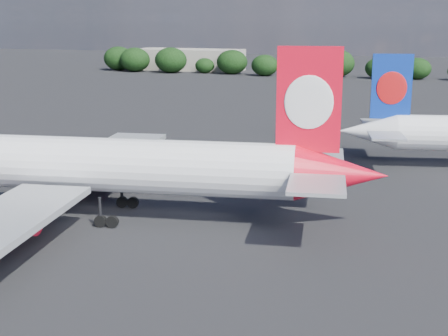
% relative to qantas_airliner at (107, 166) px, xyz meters
% --- Properties ---
extents(ground, '(500.00, 500.00, 0.00)m').
position_rel_qantas_airliner_xyz_m(ground, '(-0.82, 40.85, -5.27)').
color(ground, black).
rests_on(ground, ground).
extents(qantas_airliner, '(52.93, 50.55, 17.32)m').
position_rel_qantas_airliner_xyz_m(qantas_airliner, '(0.00, 0.00, 0.00)').
color(qantas_airliner, white).
rests_on(qantas_airliner, ground).
extents(terminal_building, '(42.00, 16.00, 8.00)m').
position_rel_qantas_airliner_xyz_m(terminal_building, '(-65.82, 172.85, -1.27)').
color(terminal_building, gray).
rests_on(terminal_building, ground).
extents(highway_sign, '(6.00, 0.30, 4.50)m').
position_rel_qantas_airliner_xyz_m(highway_sign, '(-18.82, 156.85, -2.15)').
color(highway_sign, '#156D2F').
rests_on(highway_sign, ground).
extents(billboard_yellow, '(5.00, 0.30, 5.50)m').
position_rel_qantas_airliner_xyz_m(billboard_yellow, '(11.18, 162.85, -1.41)').
color(billboard_yellow, gold).
rests_on(billboard_yellow, ground).
extents(horizon_treeline, '(206.46, 14.99, 9.32)m').
position_rel_qantas_airliner_xyz_m(horizon_treeline, '(-8.22, 160.58, -1.24)').
color(horizon_treeline, black).
rests_on(horizon_treeline, ground).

